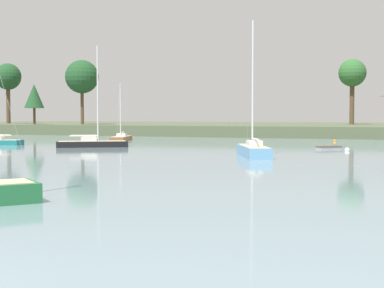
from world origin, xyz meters
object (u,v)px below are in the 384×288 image
Objects in this scene: sailboat_wood at (121,139)px; dinghy_grey at (329,148)px; sailboat_skyblue at (253,154)px; mooring_buoy_orange at (335,141)px; mooring_buoy_white at (347,150)px; sailboat_black at (92,145)px.

sailboat_wood is 3.03× the size of dinghy_grey.
sailboat_skyblue reaches higher than sailboat_wood.
sailboat_skyblue reaches higher than mooring_buoy_orange.
mooring_buoy_white is at bearing -47.61° from dinghy_grey.
mooring_buoy_orange is (3.64, 31.58, -0.20)m from sailboat_skyblue.
sailboat_skyblue is at bearing -122.21° from mooring_buoy_white.
mooring_buoy_white is at bearing 5.63° from sailboat_black.
mooring_buoy_white is (27.75, 2.74, -0.16)m from sailboat_black.
sailboat_black is 1.41× the size of sailboat_wood.
sailboat_skyblue is 35.73m from sailboat_wood.
sailboat_black is at bearing -168.90° from dinghy_grey.
sailboat_black is at bearing -136.42° from mooring_buoy_orange.
mooring_buoy_orange is at bearing 43.58° from sailboat_black.
sailboat_black is 25.68× the size of mooring_buoy_orange.
sailboat_black is 21.52× the size of mooring_buoy_white.
dinghy_grey is at bearing 11.10° from sailboat_black.
sailboat_black is at bearing -74.14° from sailboat_wood.
sailboat_black is at bearing -174.37° from mooring_buoy_white.
sailboat_wood is (-25.47, 25.05, -0.08)m from sailboat_skyblue.
sailboat_wood is at bearing 135.47° from sailboat_skyblue.
mooring_buoy_white is (2.10, -2.30, -0.03)m from dinghy_grey.
sailboat_skyblue is at bearing -110.10° from dinghy_grey.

